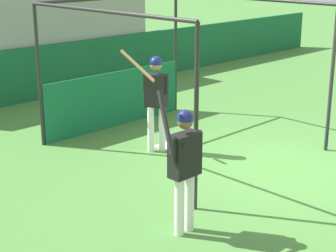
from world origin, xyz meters
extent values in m
plane|color=#477F38|center=(0.00, 0.00, 0.00)|extent=(60.00, 60.00, 0.00)
cube|color=#196038|center=(0.00, 7.39, 0.70)|extent=(24.00, 0.12, 1.40)
cube|color=#9E9E99|center=(0.00, 8.65, 1.32)|extent=(7.05, 2.40, 2.65)
cube|color=#195B33|center=(-0.55, 7.85, 1.45)|extent=(0.45, 0.40, 0.10)
cube|color=#195B33|center=(-0.55, 8.03, 1.68)|extent=(0.45, 0.06, 0.40)
cube|color=#195B33|center=(0.00, 7.85, 1.45)|extent=(0.45, 0.40, 0.10)
cube|color=#195B33|center=(0.00, 8.03, 1.68)|extent=(0.45, 0.06, 0.40)
cube|color=#195B33|center=(0.55, 7.85, 1.45)|extent=(0.45, 0.40, 0.10)
cube|color=#195B33|center=(0.55, 8.03, 1.68)|extent=(0.45, 0.06, 0.40)
cube|color=#195B33|center=(1.10, 7.85, 1.45)|extent=(0.45, 0.40, 0.10)
cube|color=#195B33|center=(1.10, 8.03, 1.68)|extent=(0.45, 0.06, 0.40)
cube|color=#195B33|center=(1.65, 7.85, 1.45)|extent=(0.45, 0.40, 0.10)
cube|color=#195B33|center=(1.65, 8.03, 1.68)|extent=(0.45, 0.06, 0.40)
cube|color=#195B33|center=(2.20, 7.85, 1.45)|extent=(0.45, 0.40, 0.10)
cube|color=#195B33|center=(2.20, 8.03, 1.68)|extent=(0.45, 0.06, 0.40)
cube|color=#195B33|center=(2.75, 7.85, 1.45)|extent=(0.45, 0.40, 0.10)
cube|color=#195B33|center=(2.75, 8.03, 1.68)|extent=(0.45, 0.06, 0.40)
cube|color=#195B33|center=(-0.55, 8.65, 1.85)|extent=(0.45, 0.40, 0.10)
cube|color=#195B33|center=(0.00, 8.65, 1.85)|extent=(0.45, 0.40, 0.10)
cube|color=#195B33|center=(0.00, 8.83, 2.08)|extent=(0.45, 0.06, 0.40)
cube|color=#195B33|center=(0.55, 8.65, 1.85)|extent=(0.45, 0.40, 0.10)
cube|color=#195B33|center=(0.55, 8.83, 2.08)|extent=(0.45, 0.06, 0.40)
cube|color=#195B33|center=(1.10, 8.65, 1.85)|extent=(0.45, 0.40, 0.10)
cube|color=#195B33|center=(1.10, 8.83, 2.08)|extent=(0.45, 0.06, 0.40)
cube|color=#195B33|center=(1.65, 8.65, 1.85)|extent=(0.45, 0.40, 0.10)
cube|color=#195B33|center=(1.65, 8.83, 2.08)|extent=(0.45, 0.06, 0.40)
cube|color=#195B33|center=(2.20, 8.65, 1.85)|extent=(0.45, 0.40, 0.10)
cube|color=#195B33|center=(2.20, 8.83, 2.08)|extent=(0.45, 0.06, 0.40)
cube|color=#195B33|center=(2.75, 8.65, 1.85)|extent=(0.45, 0.40, 0.10)
cube|color=#195B33|center=(2.75, 8.83, 2.08)|extent=(0.45, 0.06, 0.40)
cube|color=#195B33|center=(0.00, 9.45, 2.25)|extent=(0.45, 0.40, 0.10)
cube|color=#195B33|center=(0.55, 9.45, 2.25)|extent=(0.45, 0.40, 0.10)
cube|color=#195B33|center=(1.10, 9.45, 2.25)|extent=(0.45, 0.40, 0.10)
cube|color=#195B33|center=(1.65, 9.45, 2.25)|extent=(0.45, 0.40, 0.10)
cube|color=#195B33|center=(2.20, 9.45, 2.25)|extent=(0.45, 0.40, 0.10)
cube|color=#195B33|center=(2.75, 9.45, 2.25)|extent=(0.45, 0.40, 0.10)
cylinder|color=#282828|center=(-2.29, -0.01, 1.39)|extent=(0.07, 0.07, 2.79)
cylinder|color=#282828|center=(1.47, -0.01, 1.39)|extent=(0.07, 0.07, 2.79)
cylinder|color=#282828|center=(-2.29, 4.12, 1.39)|extent=(0.07, 0.07, 2.79)
cylinder|color=#282828|center=(1.47, 4.12, 1.39)|extent=(0.07, 0.07, 2.79)
cylinder|color=#282828|center=(-2.29, 2.06, 2.79)|extent=(0.06, 4.14, 0.06)
cube|color=#14663D|center=(-0.41, 4.10, 0.61)|extent=(3.69, 0.03, 1.22)
cube|color=white|center=(-0.56, 2.28, 0.01)|extent=(0.44, 0.44, 0.02)
cylinder|color=white|center=(-0.82, 2.22, 0.44)|extent=(0.17, 0.17, 0.89)
cylinder|color=white|center=(-1.01, 2.34, 0.44)|extent=(0.17, 0.17, 0.89)
cube|color=black|center=(-0.91, 2.28, 1.20)|extent=(0.37, 0.47, 0.63)
sphere|color=#A37556|center=(-0.91, 2.28, 1.69)|extent=(0.22, 0.22, 0.22)
sphere|color=navy|center=(-0.91, 2.28, 1.74)|extent=(0.23, 0.23, 0.23)
cylinder|color=black|center=(-0.86, 2.06, 1.34)|extent=(0.09, 0.09, 0.35)
cylinder|color=black|center=(-1.04, 2.46, 1.34)|extent=(0.09, 0.09, 0.35)
cylinder|color=#AD7F4C|center=(-1.29, 2.38, 1.72)|extent=(0.25, 0.73, 0.54)
sphere|color=#AD7F4C|center=(-0.94, 2.47, 1.47)|extent=(0.08, 0.08, 0.08)
cylinder|color=white|center=(-2.83, -0.41, 0.42)|extent=(0.13, 0.13, 0.84)
cylinder|color=white|center=(-3.03, -0.41, 0.42)|extent=(0.13, 0.13, 0.84)
cube|color=black|center=(-2.93, -0.41, 1.13)|extent=(0.44, 0.22, 0.59)
sphere|color=brown|center=(-2.93, -0.41, 1.60)|extent=(0.21, 0.21, 0.21)
sphere|color=navy|center=(-2.93, -0.41, 1.64)|extent=(0.22, 0.22, 0.22)
cylinder|color=black|center=(-2.70, -0.46, 1.27)|extent=(0.07, 0.07, 0.33)
cylinder|color=black|center=(-3.17, -0.45, 1.27)|extent=(0.07, 0.07, 0.33)
cylinder|color=black|center=(-3.29, -0.41, 1.66)|extent=(0.28, 0.51, 0.73)
sphere|color=black|center=(-3.07, -0.51, 1.31)|extent=(0.08, 0.08, 0.08)
camera|label=1|loc=(-7.97, -5.22, 3.68)|focal=60.00mm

